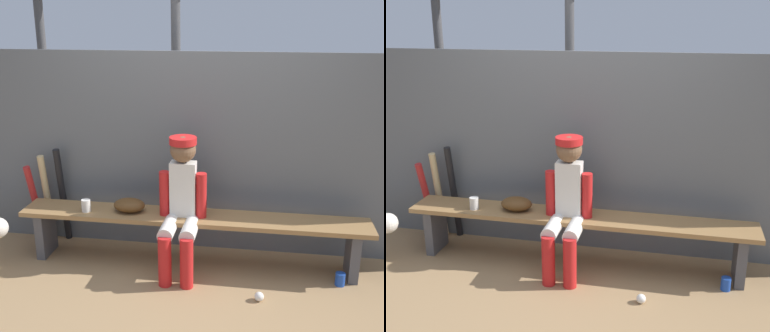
% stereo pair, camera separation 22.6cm
% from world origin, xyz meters
% --- Properties ---
extents(ground_plane, '(30.00, 30.00, 0.00)m').
position_xyz_m(ground_plane, '(0.00, 0.00, 0.00)').
color(ground_plane, '#9E7A51').
extents(chainlink_fence, '(5.14, 0.03, 1.84)m').
position_xyz_m(chainlink_fence, '(0.00, 0.37, 0.92)').
color(chainlink_fence, '#595E63').
rests_on(chainlink_fence, ground_plane).
extents(dugout_bench, '(3.04, 0.36, 0.47)m').
position_xyz_m(dugout_bench, '(0.00, 0.00, 0.38)').
color(dugout_bench, olive).
rests_on(dugout_bench, ground_plane).
extents(player_seated, '(0.41, 0.55, 1.17)m').
position_xyz_m(player_seated, '(-0.08, -0.11, 0.64)').
color(player_seated, silver).
rests_on(player_seated, ground_plane).
extents(baseball_glove, '(0.28, 0.20, 0.12)m').
position_xyz_m(baseball_glove, '(-0.56, 0.00, 0.53)').
color(baseball_glove, '#593819').
rests_on(baseball_glove, dugout_bench).
extents(bat_aluminum_black, '(0.09, 0.17, 0.95)m').
position_xyz_m(bat_aluminum_black, '(-1.31, 0.29, 0.47)').
color(bat_aluminum_black, black).
rests_on(bat_aluminum_black, ground_plane).
extents(bat_wood_natural, '(0.09, 0.17, 0.88)m').
position_xyz_m(bat_wood_natural, '(-1.46, 0.27, 0.44)').
color(bat_wood_natural, tan).
rests_on(bat_wood_natural, ground_plane).
extents(bat_aluminum_red, '(0.11, 0.24, 0.80)m').
position_xyz_m(bat_aluminum_red, '(-1.56, 0.22, 0.40)').
color(bat_aluminum_red, '#B22323').
rests_on(bat_aluminum_red, ground_plane).
extents(baseball, '(0.07, 0.07, 0.07)m').
position_xyz_m(baseball, '(0.61, -0.49, 0.04)').
color(baseball, white).
rests_on(baseball, ground_plane).
extents(cup_on_ground, '(0.08, 0.08, 0.11)m').
position_xyz_m(cup_on_ground, '(1.26, -0.16, 0.06)').
color(cup_on_ground, '#1E47AD').
rests_on(cup_on_ground, ground_plane).
extents(cup_on_bench, '(0.08, 0.08, 0.11)m').
position_xyz_m(cup_on_bench, '(-0.94, -0.06, 0.53)').
color(cup_on_bench, silver).
rests_on(cup_on_bench, dugout_bench).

